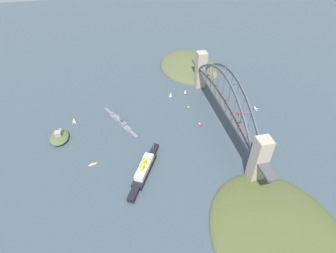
{
  "coord_description": "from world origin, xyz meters",
  "views": [
    {
      "loc": [
        -289.39,
        143.65,
        256.34
      ],
      "look_at": [
        0.0,
        79.41,
        8.0
      ],
      "focal_mm": 29.72,
      "sensor_mm": 36.0,
      "label": 1
    }
  ],
  "objects_px": {
    "small_boat_4": "(185,92)",
    "small_boat_5": "(199,124)",
    "seaplane_taxiing_near_bridge": "(256,109)",
    "fort_island_mid_harbor": "(59,137)",
    "seaplane_second_in_formation": "(239,114)",
    "small_boat_2": "(171,95)",
    "naval_cruiser": "(121,122)",
    "small_boat_1": "(74,120)",
    "ocean_liner": "(144,169)",
    "small_boat_0": "(93,164)",
    "harbor_arch_bridge": "(224,104)",
    "small_boat_3": "(188,108)"
  },
  "relations": [
    {
      "from": "ocean_liner",
      "to": "small_boat_4",
      "type": "height_order",
      "value": "ocean_liner"
    },
    {
      "from": "small_boat_5",
      "to": "ocean_liner",
      "type": "bearing_deg",
      "value": 128.43
    },
    {
      "from": "small_boat_4",
      "to": "small_boat_3",
      "type": "bearing_deg",
      "value": 171.13
    },
    {
      "from": "naval_cruiser",
      "to": "seaplane_taxiing_near_bridge",
      "type": "bearing_deg",
      "value": -93.36
    },
    {
      "from": "small_boat_5",
      "to": "small_boat_4",
      "type": "bearing_deg",
      "value": -0.89
    },
    {
      "from": "small_boat_0",
      "to": "naval_cruiser",
      "type": "bearing_deg",
      "value": -29.37
    },
    {
      "from": "naval_cruiser",
      "to": "fort_island_mid_harbor",
      "type": "bearing_deg",
      "value": 100.43
    },
    {
      "from": "small_boat_4",
      "to": "small_boat_5",
      "type": "height_order",
      "value": "small_boat_4"
    },
    {
      "from": "seaplane_second_in_formation",
      "to": "small_boat_5",
      "type": "distance_m",
      "value": 65.0
    },
    {
      "from": "seaplane_second_in_formation",
      "to": "small_boat_2",
      "type": "xyz_separation_m",
      "value": [
        69.4,
        89.37,
        2.93
      ]
    },
    {
      "from": "ocean_liner",
      "to": "small_boat_4",
      "type": "distance_m",
      "value": 180.34
    },
    {
      "from": "seaplane_taxiing_near_bridge",
      "to": "small_boat_0",
      "type": "height_order",
      "value": "seaplane_taxiing_near_bridge"
    },
    {
      "from": "seaplane_taxiing_near_bridge",
      "to": "small_boat_1",
      "type": "xyz_separation_m",
      "value": [
        28.06,
        271.93,
        2.8
      ]
    },
    {
      "from": "fort_island_mid_harbor",
      "to": "small_boat_3",
      "type": "bearing_deg",
      "value": -80.59
    },
    {
      "from": "harbor_arch_bridge",
      "to": "naval_cruiser",
      "type": "relative_size",
      "value": 3.5
    },
    {
      "from": "ocean_liner",
      "to": "small_boat_3",
      "type": "height_order",
      "value": "ocean_liner"
    },
    {
      "from": "naval_cruiser",
      "to": "small_boat_3",
      "type": "relative_size",
      "value": 8.02
    },
    {
      "from": "small_boat_3",
      "to": "small_boat_0",
      "type": "bearing_deg",
      "value": 121.14
    },
    {
      "from": "fort_island_mid_harbor",
      "to": "small_boat_3",
      "type": "height_order",
      "value": "fort_island_mid_harbor"
    },
    {
      "from": "ocean_liner",
      "to": "small_boat_3",
      "type": "distance_m",
      "value": 143.83
    },
    {
      "from": "seaplane_taxiing_near_bridge",
      "to": "small_boat_4",
      "type": "xyz_separation_m",
      "value": [
        67.98,
        94.18,
        2.11
      ]
    },
    {
      "from": "small_boat_0",
      "to": "small_boat_5",
      "type": "height_order",
      "value": "small_boat_5"
    },
    {
      "from": "seaplane_taxiing_near_bridge",
      "to": "fort_island_mid_harbor",
      "type": "bearing_deg",
      "value": 90.66
    },
    {
      "from": "ocean_liner",
      "to": "naval_cruiser",
      "type": "bearing_deg",
      "value": 11.28
    },
    {
      "from": "naval_cruiser",
      "to": "seaplane_taxiing_near_bridge",
      "type": "distance_m",
      "value": 206.79
    },
    {
      "from": "seaplane_second_in_formation",
      "to": "small_boat_0",
      "type": "distance_m",
      "value": 223.15
    },
    {
      "from": "ocean_liner",
      "to": "small_boat_4",
      "type": "bearing_deg",
      "value": -30.87
    },
    {
      "from": "seaplane_second_in_formation",
      "to": "small_boat_2",
      "type": "height_order",
      "value": "small_boat_2"
    },
    {
      "from": "small_boat_4",
      "to": "small_boat_5",
      "type": "bearing_deg",
      "value": 179.11
    },
    {
      "from": "naval_cruiser",
      "to": "small_boat_1",
      "type": "xyz_separation_m",
      "value": [
        15.94,
        65.49,
        2.05
      ]
    },
    {
      "from": "small_boat_0",
      "to": "small_boat_2",
      "type": "bearing_deg",
      "value": -45.81
    },
    {
      "from": "naval_cruiser",
      "to": "small_boat_0",
      "type": "distance_m",
      "value": 83.59
    },
    {
      "from": "ocean_liner",
      "to": "seaplane_taxiing_near_bridge",
      "type": "xyz_separation_m",
      "value": [
        86.8,
        -186.7,
        -3.84
      ]
    },
    {
      "from": "small_boat_1",
      "to": "small_boat_5",
      "type": "distance_m",
      "value": 181.56
    },
    {
      "from": "small_boat_3",
      "to": "small_boat_4",
      "type": "xyz_separation_m",
      "value": [
        39.84,
        -6.22,
        3.44
      ]
    },
    {
      "from": "harbor_arch_bridge",
      "to": "seaplane_second_in_formation",
      "type": "xyz_separation_m",
      "value": [
        11.91,
        -32.36,
        -31.66
      ]
    },
    {
      "from": "small_boat_2",
      "to": "small_boat_0",
      "type": "bearing_deg",
      "value": 134.19
    },
    {
      "from": "seaplane_taxiing_near_bridge",
      "to": "small_boat_4",
      "type": "bearing_deg",
      "value": 54.18
    },
    {
      "from": "small_boat_1",
      "to": "small_boat_2",
      "type": "height_order",
      "value": "small_boat_2"
    },
    {
      "from": "seaplane_second_in_formation",
      "to": "small_boat_0",
      "type": "bearing_deg",
      "value": 104.04
    },
    {
      "from": "harbor_arch_bridge",
      "to": "small_boat_5",
      "type": "relative_size",
      "value": 24.99
    },
    {
      "from": "small_boat_1",
      "to": "small_boat_3",
      "type": "height_order",
      "value": "small_boat_1"
    },
    {
      "from": "seaplane_second_in_formation",
      "to": "small_boat_4",
      "type": "bearing_deg",
      "value": 40.31
    },
    {
      "from": "harbor_arch_bridge",
      "to": "ocean_liner",
      "type": "height_order",
      "value": "harbor_arch_bridge"
    },
    {
      "from": "small_boat_0",
      "to": "small_boat_2",
      "type": "xyz_separation_m",
      "value": [
        123.55,
        -127.11,
        4.38
      ]
    },
    {
      "from": "naval_cruiser",
      "to": "small_boat_0",
      "type": "xyz_separation_m",
      "value": [
        -72.82,
        40.99,
        -2.09
      ]
    },
    {
      "from": "harbor_arch_bridge",
      "to": "seaplane_taxiing_near_bridge",
      "type": "xyz_separation_m",
      "value": [
        18.46,
        -63.3,
        -31.77
      ]
    },
    {
      "from": "small_boat_1",
      "to": "small_boat_5",
      "type": "xyz_separation_m",
      "value": [
        -42.46,
        -176.48,
        -3.97
      ]
    },
    {
      "from": "small_boat_2",
      "to": "small_boat_4",
      "type": "relative_size",
      "value": 1.23
    },
    {
      "from": "ocean_liner",
      "to": "seaplane_second_in_formation",
      "type": "bearing_deg",
      "value": -62.74
    }
  ]
}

